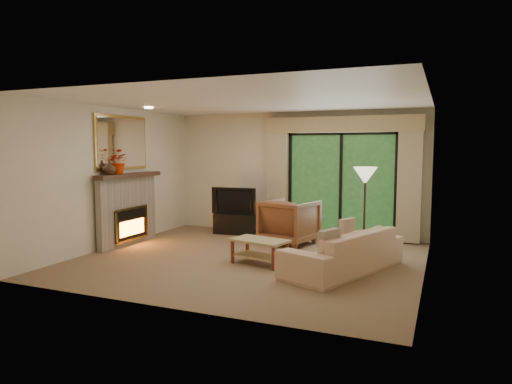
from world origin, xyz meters
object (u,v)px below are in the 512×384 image
at_px(media_console, 235,224).
at_px(armchair, 289,222).
at_px(coffee_table, 260,252).
at_px(sofa, 343,251).

relative_size(media_console, armchair, 0.93).
bearing_deg(coffee_table, armchair, 104.81).
distance_m(sofa, coffee_table, 1.33).
distance_m(media_console, armchair, 1.51).
xyz_separation_m(media_console, armchair, (1.40, -0.52, 0.21)).
bearing_deg(media_console, coffee_table, -59.98).
distance_m(media_console, coffee_table, 2.63).
relative_size(armchair, coffee_table, 1.06).
bearing_deg(coffee_table, media_console, 136.54).
bearing_deg(media_console, armchair, -24.04).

